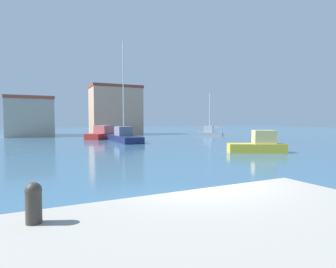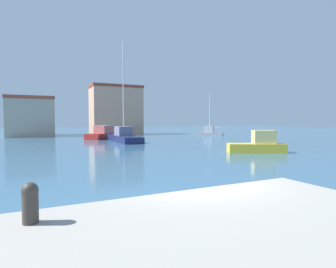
% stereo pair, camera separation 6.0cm
% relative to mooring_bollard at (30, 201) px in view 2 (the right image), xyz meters
% --- Properties ---
extents(water, '(160.00, 160.00, 0.00)m').
position_rel_mooring_bollard_xyz_m(water, '(18.81, 21.56, -1.43)').
color(water, '#38607F').
rests_on(water, ground).
extents(mooring_bollard, '(0.25, 0.25, 0.63)m').
position_rel_mooring_bollard_xyz_m(mooring_bollard, '(0.00, 0.00, 0.00)').
color(mooring_bollard, '#38332D').
rests_on(mooring_bollard, pier_quay).
extents(sailboat_navy_mid_harbor, '(2.42, 8.90, 12.23)m').
position_rel_mooring_bollard_xyz_m(sailboat_navy_mid_harbor, '(10.00, 28.33, -0.78)').
color(sailboat_navy_mid_harbor, '#19234C').
rests_on(sailboat_navy_mid_harbor, water).
extents(motorboat_red_distant_north, '(6.82, 6.86, 1.88)m').
position_rel_mooring_bollard_xyz_m(motorboat_red_distant_north, '(9.30, 34.94, -0.76)').
color(motorboat_red_distant_north, '#B22823').
rests_on(motorboat_red_distant_north, water).
extents(motorboat_yellow_outer_mooring, '(4.69, 3.40, 1.82)m').
position_rel_mooring_bollard_xyz_m(motorboat_yellow_outer_mooring, '(16.47, 12.22, -0.79)').
color(motorboat_yellow_outer_mooring, gold).
rests_on(motorboat_yellow_outer_mooring, water).
extents(sailboat_grey_far_right, '(4.10, 4.18, 7.27)m').
position_rel_mooring_bollard_xyz_m(sailboat_grey_far_right, '(27.62, 35.41, -0.82)').
color(sailboat_grey_far_right, gray).
rests_on(sailboat_grey_far_right, water).
extents(harbor_office, '(7.17, 9.43, 6.45)m').
position_rel_mooring_bollard_xyz_m(harbor_office, '(-0.46, 47.32, 1.81)').
color(harbor_office, '#B2A893').
rests_on(harbor_office, ground).
extents(warehouse_block, '(9.10, 5.18, 8.95)m').
position_rel_mooring_bollard_xyz_m(warehouse_block, '(13.69, 45.23, 3.06)').
color(warehouse_block, tan).
rests_on(warehouse_block, ground).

